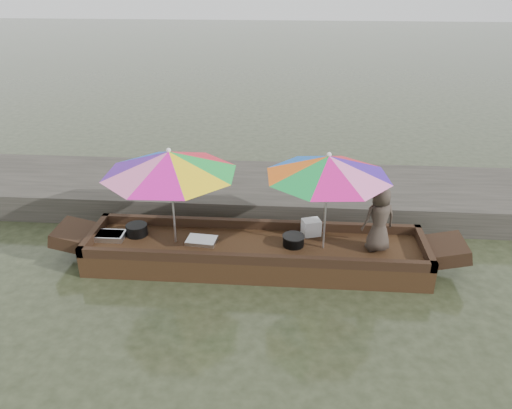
# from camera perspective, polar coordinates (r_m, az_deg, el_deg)

# --- Properties ---
(water) EXTENTS (80.00, 80.00, 0.00)m
(water) POSITION_cam_1_polar(r_m,az_deg,el_deg) (7.98, -0.06, -6.81)
(water) COLOR #252B19
(water) RESTS_ON ground
(dock) EXTENTS (22.00, 2.20, 0.50)m
(dock) POSITION_cam_1_polar(r_m,az_deg,el_deg) (9.79, 0.98, 1.32)
(dock) COLOR #2D2B26
(dock) RESTS_ON ground
(boat_hull) EXTENTS (5.25, 1.20, 0.35)m
(boat_hull) POSITION_cam_1_polar(r_m,az_deg,el_deg) (7.88, -0.06, -5.73)
(boat_hull) COLOR black
(boat_hull) RESTS_ON water
(cooking_pot) EXTENTS (0.34, 0.34, 0.18)m
(cooking_pot) POSITION_cam_1_polar(r_m,az_deg,el_deg) (8.26, -13.46, -2.83)
(cooking_pot) COLOR black
(cooking_pot) RESTS_ON boat_hull
(tray_crayfish) EXTENTS (0.46, 0.32, 0.09)m
(tray_crayfish) POSITION_cam_1_polar(r_m,az_deg,el_deg) (8.28, -16.34, -3.46)
(tray_crayfish) COLOR silver
(tray_crayfish) RESTS_ON boat_hull
(tray_scallop) EXTENTS (0.49, 0.36, 0.06)m
(tray_scallop) POSITION_cam_1_polar(r_m,az_deg,el_deg) (7.90, -6.24, -4.12)
(tray_scallop) COLOR silver
(tray_scallop) RESTS_ON boat_hull
(charcoal_grill) EXTENTS (0.33, 0.33, 0.15)m
(charcoal_grill) POSITION_cam_1_polar(r_m,az_deg,el_deg) (7.77, 4.30, -4.17)
(charcoal_grill) COLOR black
(charcoal_grill) RESTS_ON boat_hull
(supply_bag) EXTENTS (0.34, 0.30, 0.26)m
(supply_bag) POSITION_cam_1_polar(r_m,az_deg,el_deg) (8.07, 6.32, -2.60)
(supply_bag) COLOR silver
(supply_bag) RESTS_ON boat_hull
(vendor) EXTENTS (0.59, 0.48, 1.04)m
(vendor) POSITION_cam_1_polar(r_m,az_deg,el_deg) (7.65, 13.91, -1.63)
(vendor) COLOR #382E27
(vendor) RESTS_ON boat_hull
(umbrella_bow) EXTENTS (2.62, 2.62, 1.55)m
(umbrella_bow) POSITION_cam_1_polar(r_m,az_deg,el_deg) (7.63, -9.55, 0.85)
(umbrella_bow) COLOR green
(umbrella_bow) RESTS_ON boat_hull
(umbrella_stern) EXTENTS (2.32, 2.32, 1.55)m
(umbrella_stern) POSITION_cam_1_polar(r_m,az_deg,el_deg) (7.43, 8.00, 0.26)
(umbrella_stern) COLOR #3B14A5
(umbrella_stern) RESTS_ON boat_hull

